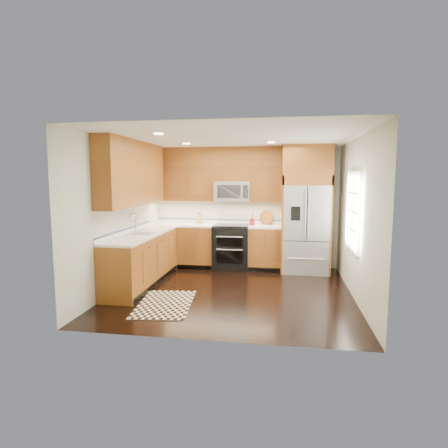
% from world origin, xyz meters
% --- Properties ---
extents(ground, '(4.00, 4.00, 0.00)m').
position_xyz_m(ground, '(0.00, 0.00, 0.00)').
color(ground, black).
rests_on(ground, ground).
extents(wall_back, '(4.00, 0.02, 2.60)m').
position_xyz_m(wall_back, '(0.00, 2.00, 1.30)').
color(wall_back, beige).
rests_on(wall_back, ground).
extents(wall_left, '(0.02, 4.00, 2.60)m').
position_xyz_m(wall_left, '(-2.00, 0.00, 1.30)').
color(wall_left, beige).
rests_on(wall_left, ground).
extents(wall_right, '(0.02, 4.00, 2.60)m').
position_xyz_m(wall_right, '(2.00, 0.00, 1.30)').
color(wall_right, beige).
rests_on(wall_right, ground).
extents(window, '(0.04, 1.10, 1.30)m').
position_xyz_m(window, '(1.98, 0.20, 1.40)').
color(window, white).
rests_on(window, ground).
extents(base_cabinets, '(2.85, 3.00, 0.90)m').
position_xyz_m(base_cabinets, '(-1.23, 0.90, 0.45)').
color(base_cabinets, '#945D1C').
rests_on(base_cabinets, ground).
extents(countertop, '(2.86, 3.01, 0.04)m').
position_xyz_m(countertop, '(-1.09, 1.01, 0.92)').
color(countertop, white).
rests_on(countertop, base_cabinets).
extents(upper_cabinets, '(2.85, 3.00, 1.15)m').
position_xyz_m(upper_cabinets, '(-1.15, 1.09, 2.02)').
color(upper_cabinets, brown).
rests_on(upper_cabinets, ground).
extents(range, '(0.76, 0.67, 0.95)m').
position_xyz_m(range, '(-0.25, 1.67, 0.47)').
color(range, black).
rests_on(range, ground).
extents(microwave, '(0.76, 0.40, 0.42)m').
position_xyz_m(microwave, '(-0.25, 1.80, 1.66)').
color(microwave, '#B2B2B7').
rests_on(microwave, ground).
extents(refrigerator, '(0.98, 0.75, 2.60)m').
position_xyz_m(refrigerator, '(1.30, 1.63, 1.30)').
color(refrigerator, '#B2B2B7').
rests_on(refrigerator, ground).
extents(sink_faucet, '(0.54, 0.44, 0.37)m').
position_xyz_m(sink_faucet, '(-1.73, 0.23, 0.99)').
color(sink_faucet, '#B2B2B7').
rests_on(sink_faucet, countertop).
extents(rug, '(0.94, 1.42, 0.01)m').
position_xyz_m(rug, '(-0.94, -0.82, 0.01)').
color(rug, black).
rests_on(rug, ground).
extents(knife_block, '(0.10, 0.13, 0.25)m').
position_xyz_m(knife_block, '(-0.98, 1.80, 1.04)').
color(knife_block, tan).
rests_on(knife_block, countertop).
extents(utensil_crock, '(0.13, 0.13, 0.31)m').
position_xyz_m(utensil_crock, '(0.19, 1.70, 1.05)').
color(utensil_crock, maroon).
rests_on(utensil_crock, countertop).
extents(cutting_board, '(0.39, 0.39, 0.02)m').
position_xyz_m(cutting_board, '(0.47, 1.94, 0.95)').
color(cutting_board, brown).
rests_on(cutting_board, countertop).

